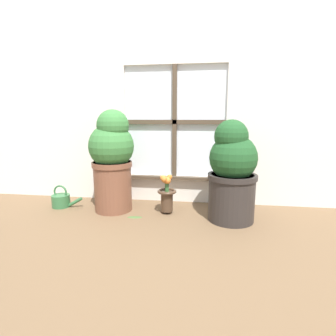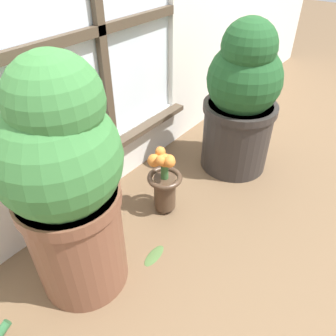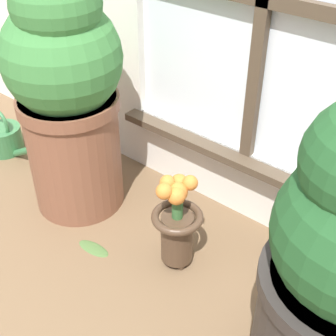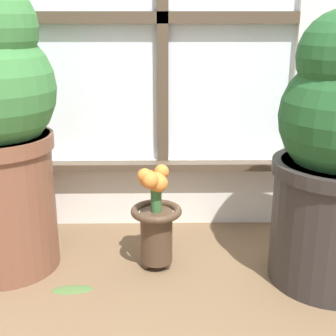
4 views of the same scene
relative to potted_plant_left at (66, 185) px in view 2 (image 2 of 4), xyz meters
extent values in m
plane|color=brown|center=(0.45, -0.21, -0.41)|extent=(10.00, 10.00, 0.00)
cube|color=silver|center=(0.45, 0.31, -0.30)|extent=(0.84, 0.05, 0.23)
cube|color=white|center=(0.45, 0.32, 0.27)|extent=(0.84, 0.02, 0.91)
cube|color=#4C3D2D|center=(0.45, 0.29, 0.27)|extent=(0.04, 0.02, 0.91)
cube|color=#4C3D2D|center=(0.45, 0.29, 0.27)|extent=(0.84, 0.02, 0.04)
cube|color=#4C3D2D|center=(0.45, 0.26, -0.20)|extent=(0.90, 0.06, 0.02)
cylinder|color=brown|center=(0.00, 0.00, -0.22)|extent=(0.29, 0.29, 0.39)
cylinder|color=brown|center=(0.00, 0.00, -0.05)|extent=(0.31, 0.31, 0.04)
cylinder|color=#38281E|center=(0.00, 0.00, -0.03)|extent=(0.27, 0.27, 0.01)
sphere|color=#387538|center=(0.00, 0.00, 0.09)|extent=(0.34, 0.34, 0.34)
sphere|color=#387538|center=(0.02, -0.01, 0.25)|extent=(0.24, 0.24, 0.24)
ellipsoid|color=#387538|center=(-0.09, -0.05, 0.08)|extent=(0.11, 0.17, 0.21)
cylinder|color=#2D2826|center=(0.90, -0.08, -0.25)|extent=(0.32, 0.32, 0.33)
cylinder|color=#2D2826|center=(0.90, -0.08, -0.10)|extent=(0.34, 0.34, 0.03)
cylinder|color=#38281E|center=(0.90, -0.08, -0.08)|extent=(0.29, 0.29, 0.01)
sphere|color=#1E4C23|center=(0.90, -0.08, 0.04)|extent=(0.33, 0.33, 0.33)
sphere|color=#1E4C23|center=(0.88, -0.09, 0.18)|extent=(0.23, 0.23, 0.23)
ellipsoid|color=#1E4C23|center=(0.99, -0.10, 0.02)|extent=(0.06, 0.16, 0.20)
sphere|color=#473323|center=(0.43, 0.02, -0.40)|extent=(0.02, 0.02, 0.02)
sphere|color=#473323|center=(0.40, -0.03, -0.40)|extent=(0.02, 0.02, 0.02)
sphere|color=#473323|center=(0.46, -0.03, -0.40)|extent=(0.02, 0.02, 0.02)
cylinder|color=#473323|center=(0.43, -0.01, -0.32)|extent=(0.09, 0.09, 0.15)
torus|color=#473323|center=(0.43, -0.01, -0.24)|extent=(0.14, 0.14, 0.02)
cylinder|color=#386633|center=(0.43, -0.01, -0.20)|extent=(0.03, 0.03, 0.08)
sphere|color=orange|center=(0.43, -0.01, -0.16)|extent=(0.05, 0.05, 0.05)
sphere|color=orange|center=(0.44, 0.02, -0.14)|extent=(0.04, 0.04, 0.04)
sphere|color=orange|center=(0.40, 0.02, -0.16)|extent=(0.05, 0.05, 0.05)
sphere|color=orange|center=(0.40, -0.02, -0.14)|extent=(0.04, 0.04, 0.04)
sphere|color=orange|center=(0.41, -0.05, -0.14)|extent=(0.04, 0.04, 0.04)
sphere|color=orange|center=(0.43, -0.03, -0.15)|extent=(0.05, 0.05, 0.05)
ellipsoid|color=#476633|center=(0.20, -0.13, -0.41)|extent=(0.11, 0.05, 0.01)
camera|label=1|loc=(0.70, -1.90, 0.31)|focal=28.00mm
camera|label=2|loc=(-0.38, -0.65, 0.59)|focal=35.00mm
camera|label=3|loc=(1.01, -0.76, 0.61)|focal=50.00mm
camera|label=4|loc=(0.44, -1.21, 0.27)|focal=50.00mm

